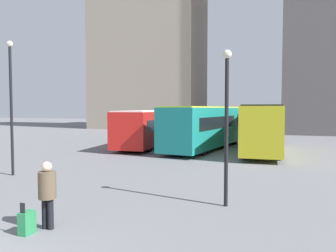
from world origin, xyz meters
name	(u,v)px	position (x,y,z in m)	size (l,w,h in m)	color
building_block_left	(149,28)	(-13.73, 43.45, 15.43)	(16.10, 10.07, 30.87)	tan
bus_0	(146,127)	(-4.42, 20.26, 1.56)	(3.39, 9.47, 2.88)	red
bus_1	(208,126)	(0.39, 21.00, 1.74)	(4.19, 12.42, 3.19)	#19847F
bus_2	(262,127)	(4.41, 19.99, 1.78)	(2.89, 10.67, 3.27)	gold
traveler	(47,189)	(0.12, 3.04, 1.02)	(0.45, 0.45, 1.72)	black
suitcase	(27,223)	(-0.13, 2.59, 0.28)	(0.25, 0.38, 0.80)	#28844C
lamp_post_0	(227,113)	(4.07, 6.46, 2.90)	(0.28, 0.28, 4.84)	black
lamp_post_1	(11,97)	(-5.89, 8.02, 3.55)	(0.28, 0.28, 6.07)	black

